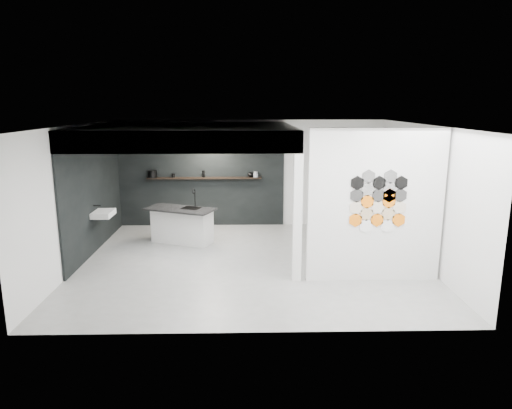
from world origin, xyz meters
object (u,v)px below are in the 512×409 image
Objects in this scene: glass_vase at (256,174)px; kettle at (251,175)px; kitchen_island at (182,225)px; glass_bowl at (256,175)px; utensil_cup at (173,175)px; partition_panel at (375,206)px; wall_basin at (103,214)px; bottle_dark at (203,174)px; stockpot at (152,174)px.

kettle is at bearing 180.00° from glass_vase.
glass_bowl is (1.76, 1.47, 0.94)m from kitchen_island.
glass_vase reaches higher than kettle.
glass_bowl is at bearing 0.00° from glass_vase.
glass_vase is 2.16m from utensil_cup.
glass_vase is (-2.08, 3.87, -0.01)m from partition_panel.
utensil_cup is at bearing 137.59° from partition_panel.
wall_basin is 2.94m from bottle_dark.
stockpot is at bearing 180.00° from utensil_cup.
kettle reaches higher than glass_bowl.
wall_basin is 4.01m from glass_vase.
utensil_cup is (0.54, 0.00, -0.05)m from stockpot.
glass_vase is at bearing 31.35° from wall_basin.
wall_basin is 5.96× the size of utensil_cup.
bottle_dark is (0.39, 1.47, 0.98)m from kitchen_island.
glass_vase is 0.82× the size of bottle_dark.
wall_basin is at bearing 161.77° from partition_panel.
wall_basin is 3.89m from kettle.
stockpot is at bearing 174.46° from kettle.
bottle_dark reaches higher than glass_vase.
kitchen_island is 1.81m from bottle_dark.
stockpot is 1.47× the size of kettle.
bottle_dark reaches higher than wall_basin.
glass_vase is (2.70, 0.00, -0.02)m from stockpot.
partition_panel is 4.39m from glass_bowl.
wall_basin is at bearing -134.39° from bottle_dark.
stockpot reaches higher than wall_basin.
glass_vase reaches higher than glass_bowl.
partition_panel is 21.29× the size of glass_bowl.
glass_vase reaches higher than utensil_cup.
bottle_dark reaches higher than utensil_cup.
stockpot is 2.70m from glass_vase.
wall_basin is 4.10× the size of glass_vase.
partition_panel is 17.58× the size of kettle.
kitchen_island is at bearing -105.04° from bottle_dark.
kitchen_island is 11.85× the size of glass_vase.
partition_panel reaches higher than kitchen_island.
kettle is at bearing 180.00° from glass_bowl.
kitchen_island is 13.19× the size of glass_bowl.
glass_bowl is (2.70, 0.00, -0.05)m from stockpot.
utensil_cup is (-2.16, 0.00, 0.00)m from glass_bowl.
partition_panel is 4.63m from kitchen_island.
wall_basin is (-5.46, 1.80, -0.55)m from partition_panel.
bottle_dark reaches higher than kettle.
wall_basin is at bearing -137.42° from kitchen_island.
kitchen_island is (-3.84, 2.40, -0.97)m from partition_panel.
partition_panel is 5.78m from wall_basin.
kitchen_island is at bearing -140.20° from glass_bowl.
kettle is at bearing 64.50° from kitchen_island.
kettle is 1.23m from bottle_dark.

